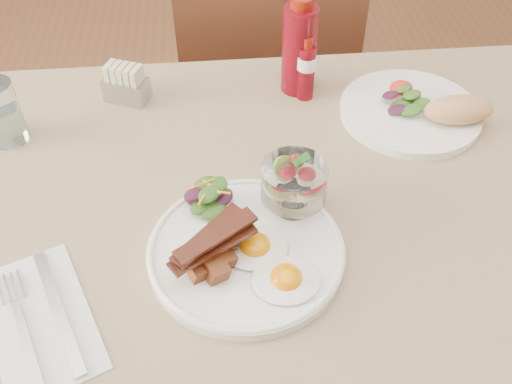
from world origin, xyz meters
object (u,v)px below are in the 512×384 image
object	(u,v)px
main_plate	(246,252)
second_plate	(421,110)
fruit_cup	(294,182)
table	(308,248)
sugar_caddy	(126,85)
water_glass	(2,116)
chair_far	(264,87)
ketchup_bottle	(299,48)
hot_sauce_bottle	(306,70)

from	to	relation	value
main_plate	second_plate	world-z (taller)	second_plate
main_plate	fruit_cup	bearing A→B (deg)	42.96
main_plate	table	bearing A→B (deg)	35.41
sugar_caddy	water_glass	xyz separation A→B (m)	(-0.20, -0.10, 0.02)
chair_far	fruit_cup	size ratio (longest dim) A/B	9.52
main_plate	water_glass	size ratio (longest dim) A/B	2.50
table	second_plate	size ratio (longest dim) A/B	5.07
fruit_cup	sugar_caddy	bearing A→B (deg)	129.42
water_glass	fruit_cup	bearing A→B (deg)	-26.10
sugar_caddy	water_glass	bearing A→B (deg)	-130.39
sugar_caddy	water_glass	distance (m)	0.22
ketchup_bottle	sugar_caddy	size ratio (longest dim) A/B	2.03
chair_far	water_glass	size ratio (longest dim) A/B	8.30
chair_far	water_glass	xyz separation A→B (m)	(-0.50, -0.44, 0.28)
main_plate	fruit_cup	size ratio (longest dim) A/B	2.87
second_plate	chair_far	bearing A→B (deg)	117.53
ketchup_bottle	fruit_cup	bearing A→B (deg)	-99.61
fruit_cup	hot_sauce_bottle	xyz separation A→B (m)	(0.07, 0.30, -0.01)
second_plate	ketchup_bottle	bearing A→B (deg)	151.61
chair_far	hot_sauce_bottle	size ratio (longest dim) A/B	7.51
main_plate	hot_sauce_bottle	world-z (taller)	hot_sauce_bottle
chair_far	main_plate	xyz separation A→B (m)	(-0.11, -0.74, 0.24)
ketchup_bottle	water_glass	bearing A→B (deg)	-168.70
table	sugar_caddy	world-z (taller)	sugar_caddy
fruit_cup	ketchup_bottle	world-z (taller)	ketchup_bottle
table	water_glass	xyz separation A→B (m)	(-0.50, 0.22, 0.14)
chair_far	main_plate	bearing A→B (deg)	-98.25
chair_far	main_plate	size ratio (longest dim) A/B	3.32
main_plate	sugar_caddy	size ratio (longest dim) A/B	3.06
fruit_cup	ketchup_bottle	xyz separation A→B (m)	(0.06, 0.33, 0.02)
fruit_cup	water_glass	bearing A→B (deg)	153.90
chair_far	ketchup_bottle	bearing A→B (deg)	-85.75
main_plate	sugar_caddy	distance (m)	0.44
water_glass	table	bearing A→B (deg)	-24.14
chair_far	fruit_cup	distance (m)	0.73
table	fruit_cup	xyz separation A→B (m)	(-0.03, -0.01, 0.16)
second_plate	hot_sauce_bottle	xyz separation A→B (m)	(-0.20, 0.08, 0.04)
main_plate	second_plate	bearing A→B (deg)	40.23
main_plate	ketchup_bottle	distance (m)	0.43
chair_far	fruit_cup	world-z (taller)	chair_far
fruit_cup	table	bearing A→B (deg)	9.84
hot_sauce_bottle	table	bearing A→B (deg)	-96.81
fruit_cup	ketchup_bottle	distance (m)	0.34
ketchup_bottle	hot_sauce_bottle	bearing A→B (deg)	-70.21
second_plate	sugar_caddy	bearing A→B (deg)	168.72
table	main_plate	xyz separation A→B (m)	(-0.11, -0.08, 0.10)
fruit_cup	second_plate	bearing A→B (deg)	39.41
sugar_caddy	ketchup_bottle	bearing A→B (deg)	24.78
sugar_caddy	main_plate	bearing A→B (deg)	-40.72
table	fruit_cup	size ratio (longest dim) A/B	13.62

